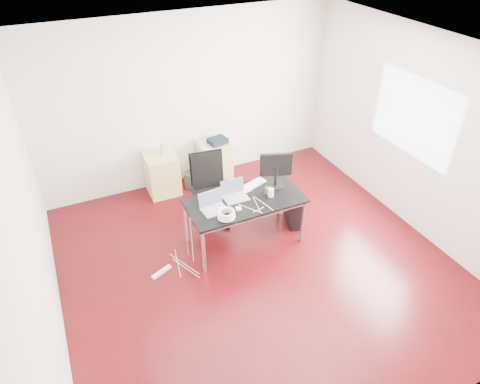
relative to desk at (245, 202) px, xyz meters
name	(u,v)px	position (x,y,z in m)	size (l,w,h in m)	color
room_shell	(262,176)	(-0.02, -0.52, 0.73)	(5.00, 5.00, 5.00)	#3B060B
desk	(245,202)	(0.00, 0.00, 0.00)	(1.60, 0.80, 0.73)	black
office_chair	(210,186)	(-0.25, 0.67, -0.07)	(0.53, 0.55, 1.08)	black
filing_cabinet_left	(162,174)	(-0.70, 1.71, -0.33)	(0.50, 0.50, 0.70)	tan
filing_cabinet_right	(215,162)	(0.24, 1.71, -0.33)	(0.50, 0.50, 0.70)	tan
pc_tower	(294,210)	(0.87, 0.07, -0.46)	(0.20, 0.45, 0.44)	black
wastebasket	(191,180)	(-0.22, 1.65, -0.54)	(0.24, 0.24, 0.28)	black
power_strip	(161,272)	(-1.28, -0.13, -0.66)	(0.30, 0.06, 0.04)	white
laptop_left	(213,206)	(-0.47, -0.03, 0.11)	(0.35, 0.28, 0.23)	silver
laptop_right	(235,194)	(-0.10, 0.10, 0.11)	(0.33, 0.26, 0.23)	silver
monitor	(276,168)	(0.54, 0.13, 0.34)	(0.44, 0.26, 0.51)	black
keyboard	(252,185)	(0.24, 0.26, 0.06)	(0.44, 0.14, 0.02)	white
cup_white	(271,193)	(0.36, -0.08, 0.11)	(0.08, 0.08, 0.12)	white
cup_brown	(267,191)	(0.35, -0.01, 0.10)	(0.08, 0.08, 0.10)	brown
cable_coil	(226,214)	(-0.39, -0.27, 0.11)	(0.24, 0.24, 0.11)	white
power_adapter	(239,209)	(-0.17, -0.17, 0.07)	(0.07, 0.07, 0.03)	white
speaker	(164,149)	(-0.61, 1.74, 0.11)	(0.09, 0.08, 0.18)	#9E9E9E
navy_garment	(218,141)	(0.31, 1.70, 0.07)	(0.30, 0.24, 0.09)	black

